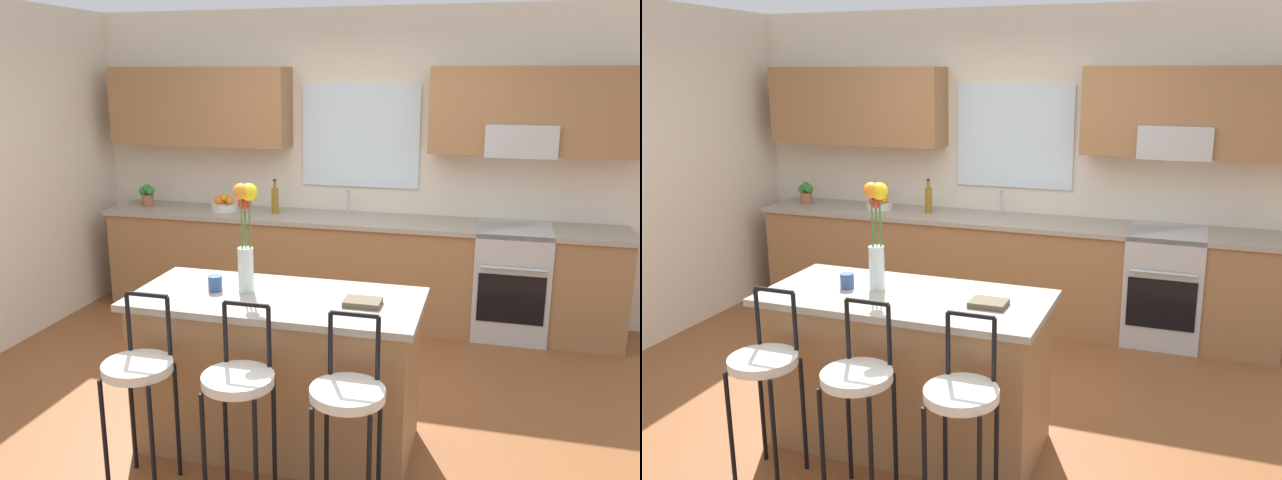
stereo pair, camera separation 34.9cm
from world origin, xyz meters
TOP-DOWN VIEW (x-y plane):
  - ground_plane at (0.00, 0.00)m, footprint 14.00×14.00m
  - wall_left at (-2.56, 0.30)m, footprint 0.12×4.60m
  - back_wall_assembly at (0.03, 1.99)m, footprint 5.60×0.50m
  - counter_run at (-0.00, 1.70)m, footprint 4.56×0.64m
  - sink_faucet at (-0.07, 1.84)m, footprint 0.02×0.13m
  - oven_range at (1.36, 1.68)m, footprint 0.60×0.64m
  - kitchen_island at (0.04, -0.46)m, footprint 1.65×0.76m
  - bar_stool_near at (-0.51, -1.05)m, footprint 0.36×0.36m
  - bar_stool_middle at (0.04, -1.05)m, footprint 0.36×0.36m
  - bar_stool_far at (0.59, -1.05)m, footprint 0.36×0.36m
  - flower_vase at (-0.15, -0.43)m, footprint 0.13×0.13m
  - mug_ceramic at (-0.33, -0.47)m, footprint 0.08×0.08m
  - cookbook at (0.54, -0.48)m, footprint 0.20×0.15m
  - fruit_bowl_oranges at (-1.21, 1.70)m, footprint 0.24×0.24m
  - bottle_olive_oil at (-0.71, 1.70)m, footprint 0.06×0.06m
  - potted_plant_small at (-1.99, 1.70)m, footprint 0.16×0.11m

SIDE VIEW (x-z plane):
  - ground_plane at x=0.00m, z-range 0.00..0.00m
  - oven_range at x=1.36m, z-range 0.00..0.92m
  - kitchen_island at x=0.04m, z-range 0.00..0.92m
  - counter_run at x=0.00m, z-range 0.01..0.93m
  - bar_stool_near at x=-0.51m, z-range 0.11..1.16m
  - bar_stool_middle at x=0.04m, z-range 0.11..1.16m
  - bar_stool_far at x=0.59m, z-range 0.11..1.16m
  - cookbook at x=0.54m, z-range 0.92..0.95m
  - mug_ceramic at x=-0.33m, z-range 0.92..1.01m
  - fruit_bowl_oranges at x=-1.21m, z-range 0.89..1.05m
  - potted_plant_small at x=-1.99m, z-range 0.93..1.14m
  - bottle_olive_oil at x=-0.71m, z-range 0.89..1.20m
  - sink_faucet at x=-0.07m, z-range 0.95..1.18m
  - flower_vase at x=-0.15m, z-range 0.95..1.59m
  - wall_left at x=-2.56m, z-range 0.00..2.70m
  - back_wall_assembly at x=0.03m, z-range 0.16..2.86m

